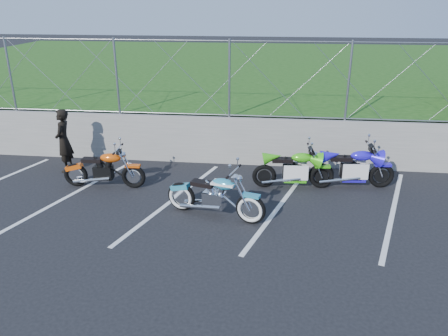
# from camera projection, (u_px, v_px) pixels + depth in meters

# --- Properties ---
(ground) EXTENTS (90.00, 90.00, 0.00)m
(ground) POSITION_uv_depth(u_px,v_px,m) (162.00, 221.00, 8.93)
(ground) COLOR black
(ground) RESTS_ON ground
(retaining_wall) EXTENTS (30.00, 0.22, 1.30)m
(retaining_wall) POSITION_uv_depth(u_px,v_px,m) (193.00, 139.00, 11.93)
(retaining_wall) COLOR slate
(retaining_wall) RESTS_ON ground
(grass_field) EXTENTS (30.00, 20.00, 1.30)m
(grass_field) POSITION_uv_depth(u_px,v_px,m) (230.00, 77.00, 21.17)
(grass_field) COLOR #1E4713
(grass_field) RESTS_ON ground
(chain_link_fence) EXTENTS (28.00, 0.03, 2.00)m
(chain_link_fence) POSITION_uv_depth(u_px,v_px,m) (191.00, 78.00, 11.32)
(chain_link_fence) COLOR gray
(chain_link_fence) RESTS_ON retaining_wall
(parking_lines) EXTENTS (18.29, 4.31, 0.01)m
(parking_lines) POSITION_uv_depth(u_px,v_px,m) (226.00, 202.00, 9.72)
(parking_lines) COLOR silver
(parking_lines) RESTS_ON ground
(cruiser_turquoise) EXTENTS (2.13, 0.79, 1.09)m
(cruiser_turquoise) POSITION_uv_depth(u_px,v_px,m) (216.00, 198.00, 8.94)
(cruiser_turquoise) COLOR black
(cruiser_turquoise) RESTS_ON ground
(naked_orange) EXTENTS (1.99, 0.68, 0.99)m
(naked_orange) POSITION_uv_depth(u_px,v_px,m) (105.00, 171.00, 10.36)
(naked_orange) COLOR black
(naked_orange) RESTS_ON ground
(sportbike_green) EXTENTS (1.94, 0.69, 1.00)m
(sportbike_green) POSITION_uv_depth(u_px,v_px,m) (294.00, 171.00, 10.33)
(sportbike_green) COLOR black
(sportbike_green) RESTS_ON ground
(sportbike_blue) EXTENTS (2.03, 0.72, 1.05)m
(sportbike_blue) POSITION_uv_depth(u_px,v_px,m) (353.00, 170.00, 10.34)
(sportbike_blue) COLOR black
(sportbike_blue) RESTS_ON ground
(person_standing) EXTENTS (0.46, 0.64, 1.64)m
(person_standing) POSITION_uv_depth(u_px,v_px,m) (64.00, 141.00, 11.21)
(person_standing) COLOR black
(person_standing) RESTS_ON ground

